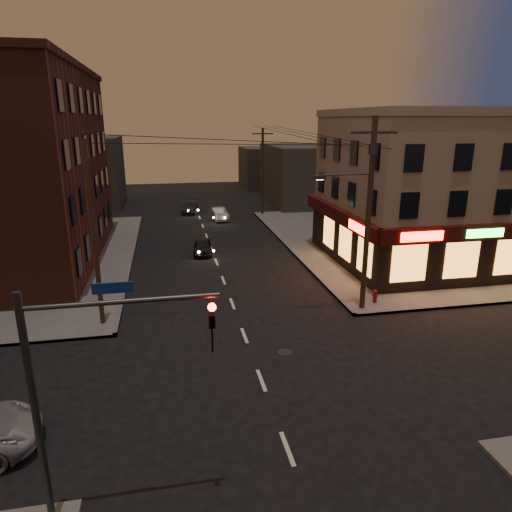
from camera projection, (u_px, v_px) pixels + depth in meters
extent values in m
plane|color=black|center=(261.00, 380.00, 18.15)|extent=(120.00, 120.00, 0.00)
cube|color=#514F4C|center=(420.00, 239.00, 39.31)|extent=(24.00, 28.00, 0.15)
cube|color=gray|center=(443.00, 190.00, 32.31)|extent=(15.00, 12.00, 10.00)
cube|color=gray|center=(453.00, 113.00, 30.80)|extent=(15.20, 12.20, 0.50)
cube|color=black|center=(494.00, 259.00, 27.67)|extent=(15.12, 0.25, 3.40)
cube|color=black|center=(342.00, 240.00, 31.88)|extent=(0.25, 12.12, 3.40)
cube|color=#390A09|center=(502.00, 231.00, 26.87)|extent=(15.60, 0.50, 0.90)
cube|color=#390A09|center=(339.00, 215.00, 31.31)|extent=(0.50, 12.60, 0.90)
cube|color=#FF140C|center=(422.00, 236.00, 25.64)|extent=(2.60, 0.06, 0.55)
cube|color=#26FF3F|center=(485.00, 233.00, 26.38)|extent=(2.40, 0.06, 0.50)
cube|color=#FF140C|center=(357.00, 228.00, 27.69)|extent=(0.06, 2.60, 0.55)
cube|color=orange|center=(487.00, 258.00, 27.39)|extent=(12.40, 0.08, 2.20)
cube|color=orange|center=(345.00, 243.00, 30.89)|extent=(0.08, 8.40, 2.20)
cube|color=#4E2619|center=(0.00, 170.00, 31.40)|extent=(12.00, 20.00, 13.00)
cube|color=#3F3D3A|center=(310.00, 175.00, 55.44)|extent=(10.00, 12.00, 7.00)
cube|color=#3F3D3A|center=(82.00, 172.00, 54.06)|extent=(9.00, 10.00, 8.00)
cube|color=#3F3D3A|center=(269.00, 168.00, 68.37)|extent=(8.00, 8.00, 6.00)
cylinder|color=#382619|center=(368.00, 217.00, 23.37)|extent=(0.28, 0.28, 10.00)
cube|color=#382619|center=(374.00, 133.00, 22.17)|extent=(2.40, 0.12, 0.12)
cylinder|color=#333538|center=(373.00, 149.00, 22.40)|extent=(0.44, 0.44, 0.50)
cylinder|color=#333538|center=(347.00, 175.00, 22.50)|extent=(2.60, 0.10, 0.10)
cube|color=#333538|center=(320.00, 177.00, 22.27)|extent=(0.60, 0.25, 0.18)
cube|color=#FFD88C|center=(320.00, 179.00, 22.30)|extent=(0.35, 0.15, 0.04)
cylinder|color=#382619|center=(263.00, 172.00, 48.14)|extent=(0.26, 0.26, 9.00)
cylinder|color=#382619|center=(94.00, 236.00, 21.66)|extent=(0.24, 0.24, 9.00)
cylinder|color=#333538|center=(37.00, 419.00, 10.74)|extent=(0.18, 0.18, 6.40)
cylinder|color=#333538|center=(123.00, 302.00, 10.34)|extent=(4.40, 0.12, 0.12)
imported|color=black|center=(212.00, 315.00, 10.86)|extent=(0.16, 0.20, 1.00)
sphere|color=#FF0C05|center=(212.00, 307.00, 10.67)|extent=(0.20, 0.20, 0.20)
cube|color=navy|center=(113.00, 288.00, 10.21)|extent=(0.90, 0.05, 0.25)
imported|color=black|center=(202.00, 247.00, 35.07)|extent=(1.66, 3.53, 1.17)
imported|color=slate|center=(219.00, 214.00, 46.95)|extent=(1.75, 3.95, 1.26)
imported|color=#1C2439|center=(190.00, 207.00, 50.57)|extent=(2.22, 4.42, 1.23)
cylinder|color=maroon|center=(375.00, 297.00, 25.42)|extent=(0.28, 0.28, 0.60)
sphere|color=maroon|center=(375.00, 292.00, 25.33)|extent=(0.24, 0.24, 0.24)
cylinder|color=maroon|center=(375.00, 295.00, 25.39)|extent=(0.34, 0.22, 0.12)
cylinder|color=maroon|center=(375.00, 295.00, 25.39)|extent=(0.22, 0.34, 0.12)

